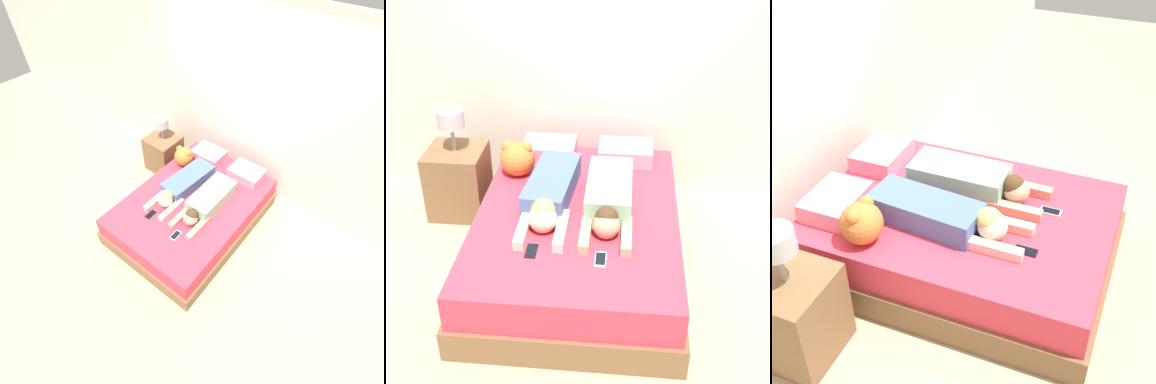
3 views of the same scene
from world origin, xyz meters
TOP-DOWN VIEW (x-y plane):
  - ground_plane at (0.00, 0.00)m, footprint 12.00×12.00m
  - wall_back at (0.00, 1.19)m, footprint 12.00×0.06m
  - bed at (0.00, 0.00)m, footprint 1.49×2.07m
  - pillow_head_left at (-0.32, 0.81)m, footprint 0.44×0.34m
  - pillow_head_right at (0.32, 0.81)m, footprint 0.44×0.34m
  - person_left at (-0.21, 0.05)m, footprint 0.37×1.09m
  - person_right at (0.22, 0.02)m, footprint 0.34×0.99m
  - cell_phone_left at (-0.25, -0.51)m, footprint 0.07×0.15m
  - cell_phone_right at (0.20, -0.56)m, footprint 0.07×0.15m
  - plush_toy at (-0.53, 0.48)m, footprint 0.28×0.28m
  - nightstand at (-1.09, 0.63)m, footprint 0.47×0.47m

SIDE VIEW (x-z plane):
  - ground_plane at x=0.00m, z-range 0.00..0.00m
  - bed at x=0.00m, z-range 0.00..0.48m
  - nightstand at x=-1.09m, z-range -0.15..0.79m
  - cell_phone_left at x=-0.25m, z-range 0.48..0.49m
  - cell_phone_right at x=0.20m, z-range 0.48..0.49m
  - pillow_head_left at x=-0.32m, z-range 0.48..0.62m
  - pillow_head_right at x=0.32m, z-range 0.48..0.62m
  - person_left at x=-0.21m, z-range 0.46..0.69m
  - person_right at x=0.22m, z-range 0.47..0.68m
  - plush_toy at x=-0.53m, z-range 0.48..0.77m
  - wall_back at x=0.00m, z-range 0.00..2.60m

